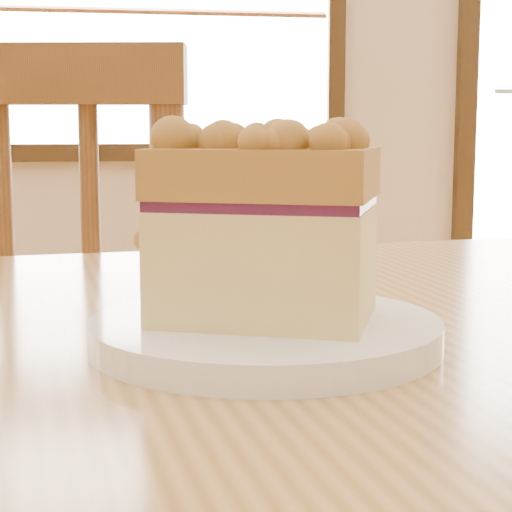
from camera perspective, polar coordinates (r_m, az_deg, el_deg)
The scene contains 3 objects.
cafe_chair_main at distance 1.20m, azimuth -13.20°, elevation -10.63°, with size 0.51×0.51×0.97m.
plate at distance 0.51m, azimuth 0.57°, elevation -5.05°, with size 0.20×0.20×0.02m.
cake_slice at distance 0.50m, azimuth 0.58°, elevation 2.21°, with size 0.15×0.13×0.12m.
Camera 1 is at (0.04, -0.19, 0.88)m, focal length 62.00 mm.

